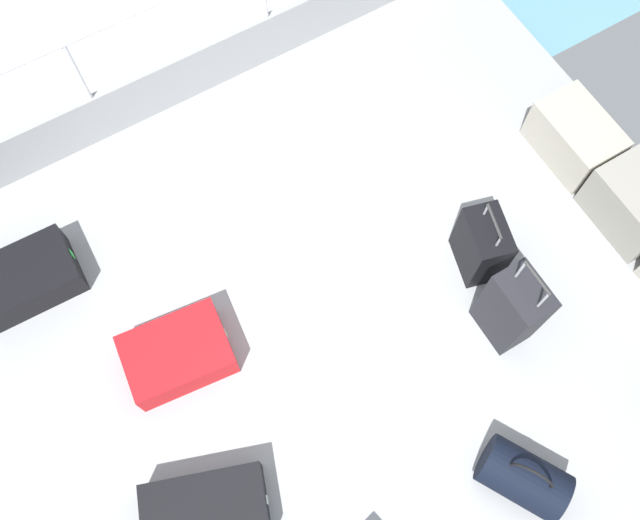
# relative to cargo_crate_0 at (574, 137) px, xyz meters

# --- Properties ---
(ground_plane) EXTENTS (4.40, 5.20, 0.06)m
(ground_plane) POSITION_rel_cargo_crate_0_xyz_m (0.30, -2.16, -0.22)
(ground_plane) COLOR #939699
(gunwale_port) EXTENTS (0.06, 5.20, 0.45)m
(gunwale_port) POSITION_rel_cargo_crate_0_xyz_m (-1.87, -2.16, 0.04)
(gunwale_port) COLOR #939699
(gunwale_port) RESTS_ON ground_plane
(railing_port) EXTENTS (0.04, 4.20, 1.02)m
(railing_port) POSITION_rel_cargo_crate_0_xyz_m (-1.87, -2.16, 0.59)
(railing_port) COLOR silver
(railing_port) RESTS_ON ground_plane
(sea_wake) EXTENTS (12.00, 12.00, 0.01)m
(sea_wake) POSITION_rel_cargo_crate_0_xyz_m (-3.30, -2.16, -0.53)
(sea_wake) COLOR #598C9E
(sea_wake) RESTS_ON ground_plane
(cargo_crate_0) EXTENTS (0.65, 0.39, 0.37)m
(cargo_crate_0) POSITION_rel_cargo_crate_0_xyz_m (0.00, 0.00, 0.00)
(cargo_crate_0) COLOR #9E9989
(cargo_crate_0) RESTS_ON ground_plane
(cargo_crate_1) EXTENTS (0.63, 0.43, 0.42)m
(cargo_crate_1) POSITION_rel_cargo_crate_0_xyz_m (0.64, 0.01, 0.02)
(cargo_crate_1) COLOR gray
(cargo_crate_1) RESTS_ON ground_plane
(suitcase_0) EXTENTS (0.65, 0.82, 0.25)m
(suitcase_0) POSITION_rel_cargo_crate_0_xyz_m (0.90, -3.43, -0.06)
(suitcase_0) COLOR black
(suitcase_0) RESTS_ON ground_plane
(suitcase_1) EXTENTS (0.46, 0.69, 0.24)m
(suitcase_1) POSITION_rel_cargo_crate_0_xyz_m (-1.02, -3.80, -0.07)
(suitcase_1) COLOR black
(suitcase_1) RESTS_ON ground_plane
(suitcase_3) EXTENTS (0.53, 0.70, 0.26)m
(suitcase_3) POSITION_rel_cargo_crate_0_xyz_m (-0.04, -3.15, -0.06)
(suitcase_3) COLOR red
(suitcase_3) RESTS_ON ground_plane
(suitcase_4) EXTENTS (0.42, 0.33, 0.64)m
(suitcase_4) POSITION_rel_cargo_crate_0_xyz_m (0.36, -1.10, 0.07)
(suitcase_4) COLOR black
(suitcase_4) RESTS_ON ground_plane
(suitcase_5) EXTENTS (0.35, 0.25, 0.89)m
(suitcase_5) POSITION_rel_cargo_crate_0_xyz_m (0.83, -1.22, 0.15)
(suitcase_5) COLOR black
(suitcase_5) RESTS_ON ground_plane
(duffel_bag) EXTENTS (0.59, 0.51, 0.45)m
(duffel_bag) POSITION_rel_cargo_crate_0_xyz_m (1.69, -1.72, -0.03)
(duffel_bag) COLOR black
(duffel_bag) RESTS_ON ground_plane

